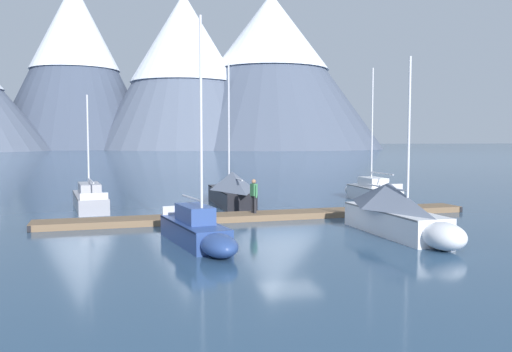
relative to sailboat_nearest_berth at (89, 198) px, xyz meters
name	(u,v)px	position (x,y,z in m)	size (l,w,h in m)	color
ground_plane	(290,232)	(8.83, -10.29, -0.57)	(700.00, 700.00, 0.00)	#2D4C6B
mountain_central_massif	(75,60)	(-15.69, 183.94, 33.06)	(60.07, 60.07, 63.13)	#424C60
mountain_shoulder_ridge	(184,66)	(24.41, 171.90, 30.69)	(66.88, 66.88, 58.27)	slate
mountain_east_summit	(271,67)	(58.30, 171.77, 31.34)	(86.98, 86.98, 60.28)	#4C566B
dock	(266,216)	(8.83, -6.29, -0.42)	(21.99, 2.93, 0.30)	brown
sailboat_nearest_berth	(89,198)	(0.00, 0.00, 0.00)	(2.40, 7.32, 6.48)	#93939E
sailboat_second_berth	(199,231)	(4.65, -12.31, 0.01)	(2.39, 6.16, 8.38)	navy
sailboat_mid_dock_port	(231,189)	(8.19, -0.46, 0.41)	(2.00, 7.20, 8.53)	black
sailboat_mid_dock_starboard	(397,211)	(12.91, -12.05, 0.43)	(2.04, 7.44, 7.21)	white
sailboat_far_berth	(370,191)	(17.42, -0.23, 0.04)	(1.73, 6.29, 8.47)	silver
person_on_dock	(254,194)	(8.22, -6.26, 0.69)	(0.32, 0.57, 1.69)	#232328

